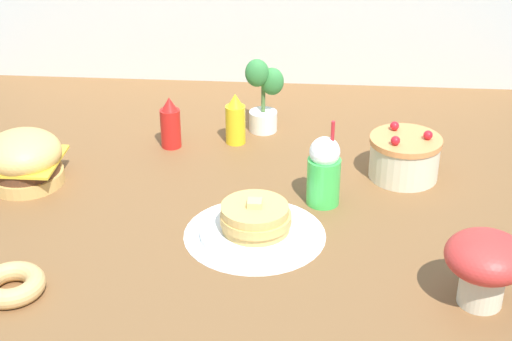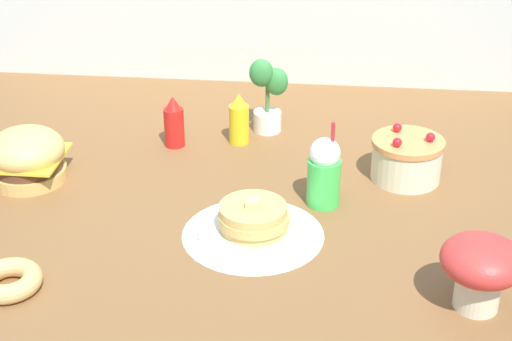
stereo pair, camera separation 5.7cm
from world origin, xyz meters
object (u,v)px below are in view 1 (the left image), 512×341
Objects in this scene: cream_soda_cup at (324,171)px; potted_plant at (263,92)px; mustard_bottle at (235,120)px; layer_cake at (404,157)px; pancake_stack at (255,222)px; burger at (24,159)px; mushroom_stool at (485,263)px; donut_pink_glaze at (11,284)px; ketchup_bottle at (170,124)px.

cream_soda_cup is 0.98× the size of potted_plant.
potted_plant reaches higher than mustard_bottle.
layer_cake is 0.83× the size of cream_soda_cup.
pancake_stack is at bearing -79.03° from mustard_bottle.
burger reaches higher than layer_cake.
cream_soda_cup is 1.36× the size of mushroom_stool.
cream_soda_cup is (-0.25, -0.18, 0.04)m from layer_cake.
donut_pink_glaze is (-1.01, -0.69, -0.04)m from layer_cake.
pancake_stack is 1.55× the size of mushroom_stool.
layer_cake reaches higher than donut_pink_glaze.
layer_cake is at bearing -33.63° from potted_plant.
mustard_bottle is 1.08m from mushroom_stool.
ketchup_bottle reaches higher than pancake_stack.
burger is 0.50m from ketchup_bottle.
pancake_stack is at bearing -139.36° from layer_cake.
layer_cake is 0.56m from potted_plant.
donut_pink_glaze is at bearing -151.62° from pancake_stack.
ketchup_bottle is at bearing 121.52° from pancake_stack.
mushroom_stool is (0.38, -0.45, 0.01)m from cream_soda_cup.
potted_plant is at bearing 50.91° from mustard_bottle.
mushroom_stool is at bearing -51.16° from mustard_bottle.
mustard_bottle is 0.49m from cream_soda_cup.
donut_pink_glaze is 0.61× the size of potted_plant.
burger is 1.39m from mushroom_stool.
potted_plant is 1.11m from mushroom_stool.
pancake_stack reaches higher than donut_pink_glaze.
layer_cake is 1.25× the size of mustard_bottle.
burger is at bearing 176.69° from cream_soda_cup.
pancake_stack is at bearing -18.51° from burger.
donut_pink_glaze is (-0.46, -0.89, -0.06)m from mustard_bottle.
burger is 0.78× the size of pancake_stack.
mustard_bottle is 1.00m from donut_pink_glaze.
potted_plant reaches higher than donut_pink_glaze.
donut_pink_glaze is (-0.76, -0.50, -0.08)m from cream_soda_cup.
pancake_stack is 1.70× the size of ketchup_bottle.
potted_plant is (-0.21, 0.49, 0.04)m from cream_soda_cup.
pancake_stack is 0.27m from cream_soda_cup.
mushroom_stool reaches higher than ketchup_bottle.
cream_soda_cup is at bearing -143.89° from layer_cake.
ketchup_bottle is 0.91× the size of mushroom_stool.
layer_cake is 1.34× the size of donut_pink_glaze.
ketchup_bottle is 0.66× the size of potted_plant.
cream_soda_cup reaches higher than pancake_stack.
donut_pink_glaze is at bearing -118.83° from potted_plant.
cream_soda_cup reaches higher than ketchup_bottle.
mushroom_stool is at bearing -78.67° from layer_cake.
pancake_stack is 1.83× the size of donut_pink_glaze.
mustard_bottle reaches higher than pancake_stack.
mushroom_stool is at bearing -57.92° from potted_plant.
potted_plant is (0.55, 0.99, 0.12)m from donut_pink_glaze.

